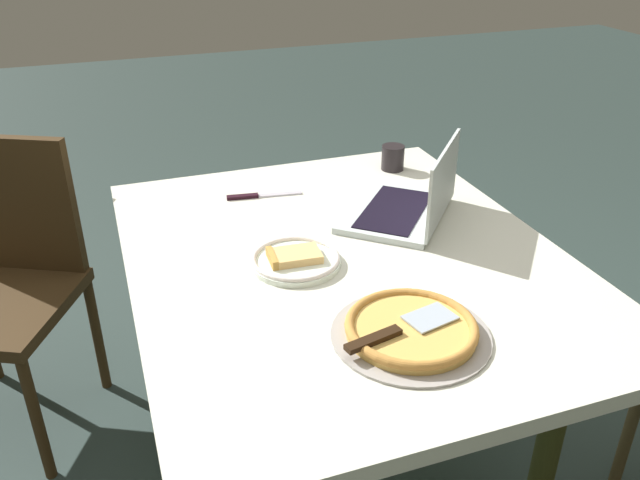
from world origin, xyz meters
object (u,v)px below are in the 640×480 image
Objects in this scene: dining_table at (346,286)px; pizza_tray at (412,329)px; table_knife at (257,196)px; pizza_plate at (295,259)px; laptop at (408,204)px; chair_far at (1,272)px; drink_cup at (393,157)px.

pizza_tray is (-0.36, -0.00, 0.11)m from dining_table.
pizza_tray is 0.78m from table_knife.
laptop is at bearing -69.57° from pizza_plate.
laptop is 0.45× the size of chair_far.
drink_cup is (0.34, -0.11, -0.00)m from laptop.
pizza_plate is at bearing -130.80° from chair_far.
laptop is at bearing -25.23° from pizza_tray.
dining_table is at bearing 0.46° from pizza_tray.
pizza_tray is at bearing -179.54° from dining_table.
dining_table is 0.37m from pizza_tray.
laptop is 1.90× the size of pizza_plate.
dining_table is at bearing 144.05° from drink_cup.
table_knife is (0.42, -0.01, -0.01)m from pizza_plate.
laptop is 1.88× the size of table_knife.
laptop is 0.46m from table_knife.
chair_far is at bearing 72.82° from table_knife.
table_knife is (0.28, 0.36, -0.04)m from laptop.
laptop is 1.29× the size of pizza_tray.
dining_table is 3.92× the size of pizza_tray.
chair_far is at bearing 49.20° from pizza_plate.
pizza_plate is 0.68× the size of pizza_tray.
laptop is at bearing 161.65° from drink_cup.
laptop is at bearing -59.41° from dining_table.
dining_table is 1.12m from chair_far.
table_knife is 2.81× the size of drink_cup.
pizza_tray is 1.46× the size of table_knife.
pizza_tray is at bearing 157.50° from drink_cup.
chair_far reaches higher than dining_table.
pizza_tray is at bearing -138.51° from chair_far.
drink_cup reaches higher than dining_table.
pizza_tray is (-0.50, 0.23, -0.03)m from laptop.
drink_cup is 0.09× the size of chair_far.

